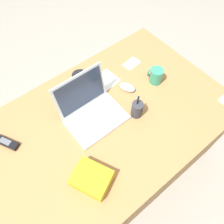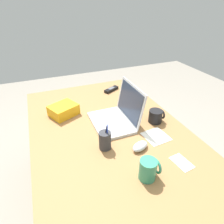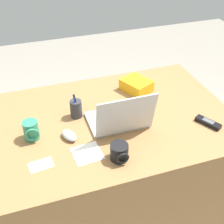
# 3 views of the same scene
# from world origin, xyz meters

# --- Properties ---
(ground_plane) EXTENTS (6.00, 6.00, 0.00)m
(ground_plane) POSITION_xyz_m (0.00, 0.00, 0.00)
(ground_plane) COLOR gray
(desk) EXTENTS (1.47, 0.95, 0.73)m
(desk) POSITION_xyz_m (0.00, 0.00, 0.36)
(desk) COLOR #9E7042
(desk) RESTS_ON ground
(laptop) EXTENTS (0.33, 0.28, 0.25)m
(laptop) POSITION_xyz_m (-0.05, 0.08, 0.78)
(laptop) COLOR silver
(laptop) RESTS_ON desk
(computer_mouse) EXTENTS (0.10, 0.12, 0.04)m
(computer_mouse) POSITION_xyz_m (0.23, 0.10, 0.75)
(computer_mouse) COLOR silver
(computer_mouse) RESTS_ON desk
(coffee_mug_white) EXTENTS (0.08, 0.09, 0.11)m
(coffee_mug_white) POSITION_xyz_m (0.42, 0.04, 0.78)
(coffee_mug_white) COLOR #338C6B
(coffee_mug_white) RESTS_ON desk
(coffee_mug_tall) EXTENTS (0.09, 0.10, 0.09)m
(coffee_mug_tall) POSITION_xyz_m (0.03, 0.32, 0.77)
(coffee_mug_tall) COLOR black
(coffee_mug_tall) RESTS_ON desk
(cordless_phone) EXTENTS (0.11, 0.15, 0.03)m
(cordless_phone) POSITION_xyz_m (-0.53, 0.23, 0.74)
(cordless_phone) COLOR black
(cordless_phone) RESTS_ON desk
(pen_holder) EXTENTS (0.07, 0.07, 0.16)m
(pen_holder) POSITION_xyz_m (0.15, -0.08, 0.78)
(pen_holder) COLOR #333338
(pen_holder) RESTS_ON desk
(snack_bag) EXTENTS (0.21, 0.22, 0.08)m
(snack_bag) POSITION_xyz_m (-0.28, -0.23, 0.76)
(snack_bag) COLOR #F2AD19
(snack_bag) RESTS_ON desk
(paper_note_near_laptop) EXTENTS (0.15, 0.15, 0.00)m
(paper_note_near_laptop) POSITION_xyz_m (0.17, 0.24, 0.73)
(paper_note_near_laptop) COLOR white
(paper_note_near_laptop) RESTS_ON desk
(paper_note_right) EXTENTS (0.12, 0.08, 0.00)m
(paper_note_right) POSITION_xyz_m (0.40, 0.25, 0.73)
(paper_note_right) COLOR white
(paper_note_right) RESTS_ON desk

